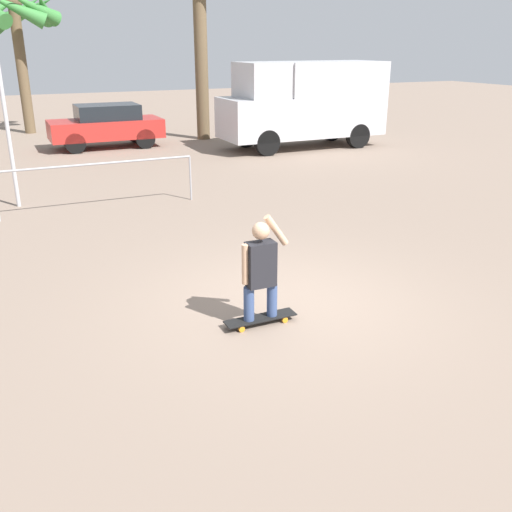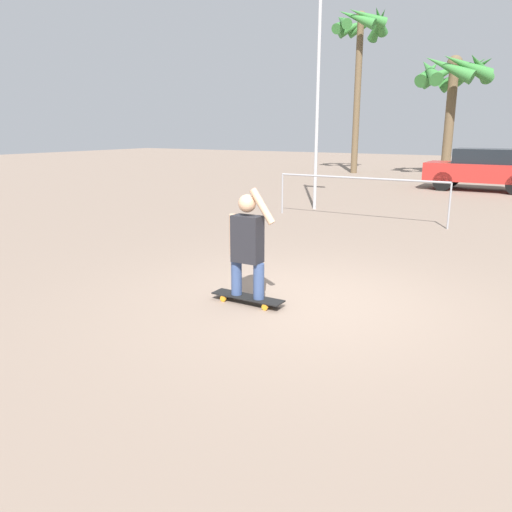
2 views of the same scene
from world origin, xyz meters
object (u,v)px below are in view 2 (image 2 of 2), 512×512
Objects in this scene: skateboard at (248,298)px; palm_tree_far_left at (360,35)px; person_skateboarder at (247,241)px; parked_car_red at (483,169)px; palm_tree_center_background at (454,75)px; flagpole at (320,61)px.

skateboard is 0.13× the size of palm_tree_far_left.
person_skateboarder is 21.45m from palm_tree_far_left.
palm_tree_center_background reaches higher than parked_car_red.
parked_car_red reaches higher than person_skateboarder.
palm_tree_center_background is at bearing 93.87° from person_skateboarder.
palm_tree_far_left reaches higher than skateboard.
palm_tree_far_left is (-6.74, 4.90, 5.85)m from parked_car_red.
parked_car_red is at bearing -65.83° from palm_tree_center_background.
flagpole is at bearing -115.46° from parked_car_red.
parked_car_red is at bearing 86.48° from person_skateboarder.
parked_car_red is at bearing -36.05° from palm_tree_far_left.
flagpole reaches higher than palm_tree_center_background.
palm_tree_far_left is at bearing 106.38° from skateboard.
palm_tree_far_left reaches higher than flagpole.
palm_tree_center_background is 0.71× the size of palm_tree_far_left.
parked_car_red is 10.18m from palm_tree_far_left.
palm_tree_far_left is at bearing -178.08° from palm_tree_center_background.
person_skateboarder is at bearing -93.52° from parked_car_red.
person_skateboarder is 14.93m from parked_car_red.
palm_tree_far_left is at bearing 105.34° from flagpole.
flagpole is at bearing 107.97° from person_skateboarder.
palm_tree_far_left reaches higher than person_skateboarder.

